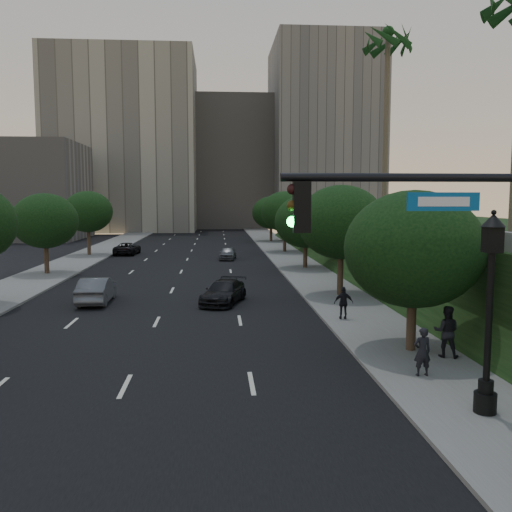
{
  "coord_description": "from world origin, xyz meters",
  "views": [
    {
      "loc": [
        2.94,
        -11.77,
        5.9
      ],
      "look_at": [
        4.5,
        9.92,
        3.6
      ],
      "focal_mm": 38.0,
      "sensor_mm": 36.0,
      "label": 1
    }
  ],
  "objects": [
    {
      "name": "sidewalk_left",
      "position": [
        -10.25,
        30.0,
        0.07
      ],
      "size": [
        4.5,
        140.0,
        0.15
      ],
      "primitive_type": "cube",
      "color": "slate",
      "rests_on": "ground"
    },
    {
      "name": "pedestrian_c",
      "position": [
        8.97,
        13.44,
        0.93
      ],
      "size": [
        0.94,
        0.45,
        1.56
      ],
      "primitive_type": "imported",
      "rotation": [
        0.0,
        0.0,
        3.07
      ],
      "color": "black",
      "rests_on": "sidewalk_right"
    },
    {
      "name": "sedan_far_left",
      "position": [
        -6.58,
        46.13,
        0.65
      ],
      "size": [
        2.48,
        4.81,
        1.3
      ],
      "primitive_type": "imported",
      "rotation": [
        0.0,
        0.0,
        3.07
      ],
      "color": "black",
      "rests_on": "ground"
    },
    {
      "name": "tree_right_a",
      "position": [
        10.3,
        8.0,
        4.02
      ],
      "size": [
        5.2,
        5.2,
        6.24
      ],
      "color": "#38281C",
      "rests_on": "ground"
    },
    {
      "name": "tree_right_c",
      "position": [
        10.3,
        33.0,
        4.02
      ],
      "size": [
        5.2,
        5.2,
        6.24
      ],
      "color": "#38281C",
      "rests_on": "ground"
    },
    {
      "name": "office_block_right",
      "position": [
        24.0,
        96.0,
        18.0
      ],
      "size": [
        20.0,
        22.0,
        36.0
      ],
      "primitive_type": "cube",
      "color": "slate",
      "rests_on": "ground"
    },
    {
      "name": "palm_far",
      "position": [
        16.0,
        30.0,
        17.64
      ],
      "size": [
        3.2,
        3.2,
        15.5
      ],
      "color": "#4C4233",
      "rests_on": "embankment"
    },
    {
      "name": "street_lamp",
      "position": [
        10.13,
        1.86,
        2.63
      ],
      "size": [
        0.64,
        0.64,
        5.62
      ],
      "color": "black",
      "rests_on": "ground"
    },
    {
      "name": "sidewalk_right",
      "position": [
        10.25,
        30.0,
        0.07
      ],
      "size": [
        4.5,
        140.0,
        0.15
      ],
      "primitive_type": "cube",
      "color": "slate",
      "rests_on": "ground"
    },
    {
      "name": "embankment",
      "position": [
        22.0,
        28.0,
        2.0
      ],
      "size": [
        18.0,
        90.0,
        4.0
      ],
      "primitive_type": "cube",
      "color": "black",
      "rests_on": "ground"
    },
    {
      "name": "tree_left_c",
      "position": [
        -10.3,
        31.0,
        4.21
      ],
      "size": [
        5.0,
        5.0,
        6.34
      ],
      "color": "#38281C",
      "rests_on": "ground"
    },
    {
      "name": "sedan_far_right",
      "position": [
        3.94,
        40.68,
        0.64
      ],
      "size": [
        1.93,
        3.88,
        1.27
      ],
      "primitive_type": "imported",
      "rotation": [
        0.0,
        0.0,
        -0.12
      ],
      "color": "#5A5E62",
      "rests_on": "ground"
    },
    {
      "name": "pedestrian_b",
      "position": [
        11.24,
        6.98,
        1.09
      ],
      "size": [
        1.13,
        1.02,
        1.89
      ],
      "primitive_type": "imported",
      "rotation": [
        0.0,
        0.0,
        2.73
      ],
      "color": "black",
      "rests_on": "sidewalk_right"
    },
    {
      "name": "sedan_near_right",
      "position": [
        3.27,
        18.45,
        0.65
      ],
      "size": [
        3.07,
        4.82,
        1.3
      ],
      "primitive_type": "imported",
      "rotation": [
        0.0,
        0.0,
        -0.3
      ],
      "color": "black",
      "rests_on": "ground"
    },
    {
      "name": "traffic_signal_mast",
      "position": [
        8.42,
        -1.78,
        3.67
      ],
      "size": [
        5.68,
        0.56,
        7.0
      ],
      "color": "black",
      "rests_on": "ground"
    },
    {
      "name": "tree_right_e",
      "position": [
        10.3,
        62.0,
        4.02
      ],
      "size": [
        5.2,
        5.2,
        6.24
      ],
      "color": "#38281C",
      "rests_on": "ground"
    },
    {
      "name": "office_block_filler",
      "position": [
        -26.0,
        70.0,
        7.0
      ],
      "size": [
        18.0,
        16.0,
        14.0
      ],
      "primitive_type": "cube",
      "color": "gray",
      "rests_on": "ground"
    },
    {
      "name": "road_surface",
      "position": [
        0.0,
        30.0,
        0.01
      ],
      "size": [
        16.0,
        140.0,
        0.02
      ],
      "primitive_type": "cube",
      "color": "black",
      "rests_on": "ground"
    },
    {
      "name": "pedestrian_a",
      "position": [
        9.57,
        4.98,
        0.95
      ],
      "size": [
        0.61,
        0.43,
        1.6
      ],
      "primitive_type": "imported",
      "rotation": [
        0.0,
        0.0,
        3.21
      ],
      "color": "black",
      "rests_on": "sidewalk_right"
    },
    {
      "name": "tree_right_b",
      "position": [
        10.3,
        20.0,
        4.52
      ],
      "size": [
        5.2,
        5.2,
        6.74
      ],
      "color": "#38281C",
      "rests_on": "ground"
    },
    {
      "name": "ground",
      "position": [
        0.0,
        0.0,
        0.0
      ],
      "size": [
        160.0,
        160.0,
        0.0
      ],
      "primitive_type": "plane",
      "color": "black",
      "rests_on": "ground"
    },
    {
      "name": "sedan_mid_left",
      "position": [
        -3.93,
        19.14,
        0.74
      ],
      "size": [
        1.69,
        4.54,
        1.48
      ],
      "primitive_type": "imported",
      "rotation": [
        0.0,
        0.0,
        3.17
      ],
      "color": "#54565B",
      "rests_on": "ground"
    },
    {
      "name": "parapet_wall",
      "position": [
        13.5,
        28.0,
        4.35
      ],
      "size": [
        0.35,
        90.0,
        0.7
      ],
      "primitive_type": "cube",
      "color": "slate",
      "rests_on": "embankment"
    },
    {
      "name": "office_block_left",
      "position": [
        -14.0,
        92.0,
        16.0
      ],
      "size": [
        26.0,
        20.0,
        32.0
      ],
      "primitive_type": "cube",
      "color": "gray",
      "rests_on": "ground"
    },
    {
      "name": "office_block_mid",
      "position": [
        6.0,
        102.0,
        13.0
      ],
      "size": [
        22.0,
        18.0,
        26.0
      ],
      "primitive_type": "cube",
      "color": "gray",
      "rests_on": "ground"
    },
    {
      "name": "tree_right_d",
      "position": [
        10.3,
        47.0,
        4.52
      ],
      "size": [
        5.2,
        5.2,
        6.74
      ],
      "color": "#38281C",
      "rests_on": "ground"
    },
    {
      "name": "tree_left_d",
      "position": [
        -10.3,
        45.0,
        4.58
      ],
      "size": [
        5.0,
        5.0,
        6.71
      ],
      "color": "#38281C",
      "rests_on": "ground"
    }
  ]
}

